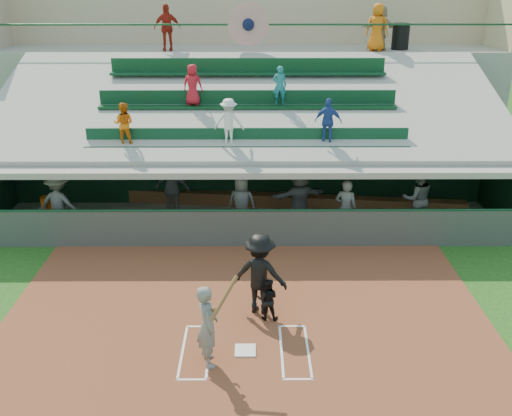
{
  "coord_description": "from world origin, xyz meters",
  "views": [
    {
      "loc": [
        0.17,
        -9.82,
        7.2
      ],
      "look_at": [
        0.24,
        3.5,
        1.8
      ],
      "focal_mm": 40.0,
      "sensor_mm": 36.0,
      "label": 1
    }
  ],
  "objects_px": {
    "white_table": "(52,218)",
    "batter_at_plate": "(208,325)",
    "trash_bin": "(401,36)",
    "catcher": "(268,299)",
    "water_cooler": "(47,203)",
    "home_plate": "(245,350)"
  },
  "relations": [
    {
      "from": "white_table",
      "to": "batter_at_plate",
      "type": "bearing_deg",
      "value": -39.04
    },
    {
      "from": "trash_bin",
      "to": "catcher",
      "type": "bearing_deg",
      "value": -114.61
    },
    {
      "from": "batter_at_plate",
      "to": "water_cooler",
      "type": "bearing_deg",
      "value": 129.04
    },
    {
      "from": "home_plate",
      "to": "batter_at_plate",
      "type": "distance_m",
      "value": 1.19
    },
    {
      "from": "home_plate",
      "to": "water_cooler",
      "type": "height_order",
      "value": "water_cooler"
    },
    {
      "from": "catcher",
      "to": "trash_bin",
      "type": "bearing_deg",
      "value": -108.27
    },
    {
      "from": "water_cooler",
      "to": "trash_bin",
      "type": "distance_m",
      "value": 14.32
    },
    {
      "from": "white_table",
      "to": "home_plate",
      "type": "bearing_deg",
      "value": -33.75
    },
    {
      "from": "white_table",
      "to": "catcher",
      "type": "bearing_deg",
      "value": -25.3
    },
    {
      "from": "home_plate",
      "to": "water_cooler",
      "type": "bearing_deg",
      "value": 134.32
    },
    {
      "from": "catcher",
      "to": "water_cooler",
      "type": "distance_m",
      "value": 8.21
    },
    {
      "from": "batter_at_plate",
      "to": "water_cooler",
      "type": "height_order",
      "value": "batter_at_plate"
    },
    {
      "from": "home_plate",
      "to": "trash_bin",
      "type": "relative_size",
      "value": 0.44
    },
    {
      "from": "white_table",
      "to": "trash_bin",
      "type": "xyz_separation_m",
      "value": [
        11.83,
        6.72,
        4.73
      ]
    },
    {
      "from": "catcher",
      "to": "home_plate",
      "type": "bearing_deg",
      "value": 74.67
    },
    {
      "from": "batter_at_plate",
      "to": "water_cooler",
      "type": "distance_m",
      "value": 8.45
    },
    {
      "from": "water_cooler",
      "to": "home_plate",
      "type": "bearing_deg",
      "value": -45.68
    },
    {
      "from": "home_plate",
      "to": "white_table",
      "type": "height_order",
      "value": "white_table"
    },
    {
      "from": "catcher",
      "to": "water_cooler",
      "type": "height_order",
      "value": "water_cooler"
    },
    {
      "from": "batter_at_plate",
      "to": "trash_bin",
      "type": "xyz_separation_m",
      "value": [
        6.58,
        13.31,
        4.19
      ]
    },
    {
      "from": "batter_at_plate",
      "to": "white_table",
      "type": "bearing_deg",
      "value": 128.55
    },
    {
      "from": "home_plate",
      "to": "water_cooler",
      "type": "relative_size",
      "value": 1.1
    }
  ]
}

